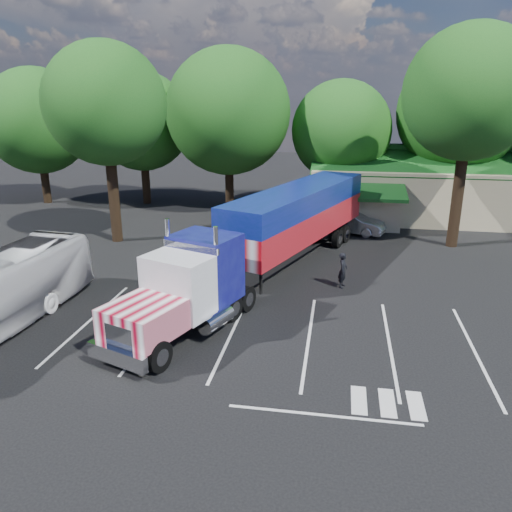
% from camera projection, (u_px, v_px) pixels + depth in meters
% --- Properties ---
extents(ground, '(120.00, 120.00, 0.00)m').
position_uv_depth(ground, '(256.00, 281.00, 26.40)').
color(ground, black).
rests_on(ground, ground).
extents(event_hall, '(24.20, 14.12, 5.55)m').
position_uv_depth(event_hall, '(460.00, 188.00, 40.21)').
color(event_hall, tan).
rests_on(event_hall, ground).
extents(tree_row_a, '(9.00, 9.00, 11.68)m').
position_uv_depth(tree_row_a, '(37.00, 121.00, 43.11)').
color(tree_row_a, black).
rests_on(tree_row_a, ground).
extents(tree_row_b, '(8.40, 8.40, 11.35)m').
position_uv_depth(tree_row_b, '(142.00, 122.00, 42.91)').
color(tree_row_b, black).
rests_on(tree_row_b, ground).
extents(tree_row_c, '(10.00, 10.00, 13.05)m').
position_uv_depth(tree_row_c, '(228.00, 112.00, 39.86)').
color(tree_row_c, black).
rests_on(tree_row_c, ground).
extents(tree_row_d, '(8.00, 8.00, 10.60)m').
position_uv_depth(tree_row_d, '(341.00, 131.00, 40.10)').
color(tree_row_d, black).
rests_on(tree_row_d, ground).
extents(tree_row_e, '(9.60, 9.60, 12.90)m').
position_uv_depth(tree_row_e, '(460.00, 112.00, 38.67)').
color(tree_row_e, black).
rests_on(tree_row_e, ground).
extents(tree_near_left, '(7.60, 7.60, 12.65)m').
position_uv_depth(tree_near_left, '(106.00, 104.00, 30.94)').
color(tree_near_left, black).
rests_on(tree_near_left, ground).
extents(tree_near_right, '(8.00, 8.00, 13.50)m').
position_uv_depth(tree_near_right, '(471.00, 94.00, 29.58)').
color(tree_near_right, black).
rests_on(tree_near_right, ground).
extents(semi_truck, '(10.10, 21.29, 4.56)m').
position_uv_depth(semi_truck, '(275.00, 229.00, 26.64)').
color(semi_truck, black).
rests_on(semi_truck, ground).
extents(woman, '(0.59, 0.75, 1.83)m').
position_uv_depth(woman, '(343.00, 270.00, 25.40)').
color(woman, black).
rests_on(woman, ground).
extents(bicycle, '(1.36, 1.66, 0.85)m').
position_uv_depth(bicycle, '(302.00, 237.00, 33.00)').
color(bicycle, black).
rests_on(bicycle, ground).
extents(silver_sedan, '(5.01, 2.96, 1.56)m').
position_uv_depth(silver_sedan, '(350.00, 223.00, 35.20)').
color(silver_sedan, '#9DA0A4').
rests_on(silver_sedan, ground).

